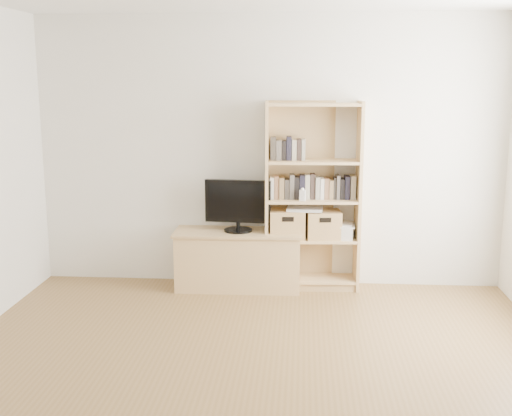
# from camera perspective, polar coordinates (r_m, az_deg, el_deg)

# --- Properties ---
(floor) EXTENTS (4.50, 5.00, 0.01)m
(floor) POSITION_cam_1_polar(r_m,az_deg,el_deg) (4.19, -0.81, -17.15)
(floor) COLOR brown
(floor) RESTS_ON ground
(back_wall) EXTENTS (4.50, 0.02, 2.60)m
(back_wall) POSITION_cam_1_polar(r_m,az_deg,el_deg) (6.21, 1.17, 4.98)
(back_wall) COLOR silver
(back_wall) RESTS_ON floor
(tv_stand) EXTENTS (1.19, 0.46, 0.54)m
(tv_stand) POSITION_cam_1_polar(r_m,az_deg,el_deg) (6.22, -1.58, -4.71)
(tv_stand) COLOR tan
(tv_stand) RESTS_ON floor
(bookshelf) EXTENTS (0.91, 0.37, 1.80)m
(bookshelf) POSITION_cam_1_polar(r_m,az_deg,el_deg) (6.10, 5.03, 1.00)
(bookshelf) COLOR tan
(bookshelf) RESTS_ON floor
(television) EXTENTS (0.63, 0.10, 0.49)m
(television) POSITION_cam_1_polar(r_m,az_deg,el_deg) (6.09, -1.61, 0.20)
(television) COLOR black
(television) RESTS_ON tv_stand
(books_row_mid) EXTENTS (0.83, 0.23, 0.22)m
(books_row_mid) POSITION_cam_1_polar(r_m,az_deg,el_deg) (6.11, 5.03, 1.87)
(books_row_mid) COLOR beige
(books_row_mid) RESTS_ON bookshelf
(books_row_upper) EXTENTS (0.38, 0.15, 0.19)m
(books_row_upper) POSITION_cam_1_polar(r_m,az_deg,el_deg) (6.04, 3.20, 5.21)
(books_row_upper) COLOR beige
(books_row_upper) RESTS_ON bookshelf
(baby_monitor) EXTENTS (0.06, 0.05, 0.10)m
(baby_monitor) POSITION_cam_1_polar(r_m,az_deg,el_deg) (5.99, 4.15, 1.12)
(baby_monitor) COLOR white
(baby_monitor) RESTS_ON bookshelf
(basket_left) EXTENTS (0.35, 0.30, 0.27)m
(basket_left) POSITION_cam_1_polar(r_m,az_deg,el_deg) (6.14, 2.76, -1.42)
(basket_left) COLOR #997445
(basket_left) RESTS_ON bookshelf
(basket_right) EXTENTS (0.34, 0.29, 0.26)m
(basket_right) POSITION_cam_1_polar(r_m,az_deg,el_deg) (6.16, 6.01, -1.46)
(basket_right) COLOR #997445
(basket_right) RESTS_ON bookshelf
(laptop) EXTENTS (0.35, 0.25, 0.03)m
(laptop) POSITION_cam_1_polar(r_m,az_deg,el_deg) (6.11, 4.36, -0.07)
(laptop) COLOR silver
(laptop) RESTS_ON basket_left
(magazine_stack) EXTENTS (0.22, 0.29, 0.12)m
(magazine_stack) POSITION_cam_1_polar(r_m,az_deg,el_deg) (6.20, 7.83, -2.10)
(magazine_stack) COLOR silver
(magazine_stack) RESTS_ON bookshelf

